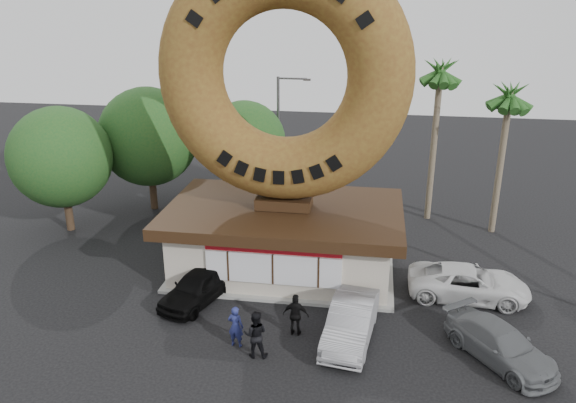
% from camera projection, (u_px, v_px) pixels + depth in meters
% --- Properties ---
extents(ground, '(90.00, 90.00, 0.00)m').
position_uv_depth(ground, '(260.00, 338.00, 22.25)').
color(ground, black).
rests_on(ground, ground).
extents(donut_shop, '(11.20, 7.20, 3.80)m').
position_uv_depth(donut_shop, '(284.00, 237.00, 27.17)').
color(donut_shop, beige).
rests_on(donut_shop, ground).
extents(giant_donut, '(11.29, 2.88, 11.29)m').
position_uv_depth(giant_donut, '(284.00, 76.00, 24.50)').
color(giant_donut, brown).
rests_on(giant_donut, donut_shop).
extents(tree_west, '(6.00, 6.00, 7.65)m').
position_uv_depth(tree_west, '(148.00, 137.00, 34.03)').
color(tree_west, '#473321').
rests_on(tree_west, ground).
extents(tree_mid, '(5.20, 5.20, 6.63)m').
position_uv_depth(tree_mid, '(244.00, 142.00, 35.30)').
color(tree_mid, '#473321').
rests_on(tree_mid, ground).
extents(tree_far, '(5.60, 5.60, 7.14)m').
position_uv_depth(tree_far, '(61.00, 157.00, 30.95)').
color(tree_far, '#473321').
rests_on(tree_far, ground).
extents(palm_near, '(2.60, 2.60, 9.75)m').
position_uv_depth(palm_near, '(440.00, 78.00, 31.17)').
color(palm_near, '#726651').
rests_on(palm_near, ground).
extents(palm_far, '(2.60, 2.60, 8.75)m').
position_uv_depth(palm_far, '(509.00, 101.00, 29.60)').
color(palm_far, '#726651').
rests_on(palm_far, ground).
extents(street_lamp, '(2.11, 0.20, 8.00)m').
position_uv_depth(street_lamp, '(281.00, 132.00, 35.76)').
color(street_lamp, '#59595E').
rests_on(street_lamp, ground).
extents(person_left, '(0.68, 0.50, 1.71)m').
position_uv_depth(person_left, '(236.00, 326.00, 21.50)').
color(person_left, navy).
rests_on(person_left, ground).
extents(person_center, '(0.97, 0.79, 1.89)m').
position_uv_depth(person_center, '(255.00, 334.00, 20.86)').
color(person_center, black).
rests_on(person_center, ground).
extents(person_right, '(1.07, 0.50, 1.79)m').
position_uv_depth(person_right, '(296.00, 315.00, 22.19)').
color(person_right, black).
rests_on(person_right, ground).
extents(car_black, '(3.00, 4.56, 1.44)m').
position_uv_depth(car_black, '(198.00, 287.00, 24.68)').
color(car_black, black).
rests_on(car_black, ground).
extents(car_silver, '(2.22, 4.87, 1.55)m').
position_uv_depth(car_silver, '(351.00, 322.00, 21.96)').
color(car_silver, '#96969B').
rests_on(car_silver, ground).
extents(car_grey, '(4.25, 4.80, 1.33)m').
position_uv_depth(car_grey, '(500.00, 344.00, 20.73)').
color(car_grey, slate).
rests_on(car_grey, ground).
extents(car_white, '(5.39, 2.65, 1.47)m').
position_uv_depth(car_white, '(468.00, 283.00, 24.98)').
color(car_white, silver).
rests_on(car_white, ground).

